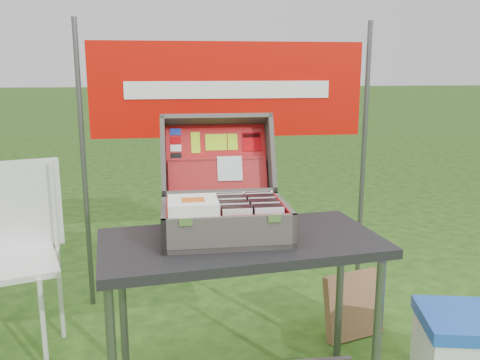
{
  "coord_description": "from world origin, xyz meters",
  "views": [
    {
      "loc": [
        -0.35,
        -1.9,
        1.42
      ],
      "look_at": [
        -0.07,
        0.1,
        0.98
      ],
      "focal_mm": 38.0,
      "sensor_mm": 36.0,
      "label": 1
    }
  ],
  "objects": [
    {
      "name": "cd_right_5",
      "position": [
        0.03,
        0.09,
        0.82
      ],
      "size": [
        0.12,
        0.01,
        0.13
      ],
      "primitive_type": "cube",
      "color": "black",
      "rests_on": "suitcase_liner_floor"
    },
    {
      "name": "suitcase_liner_wall_front",
      "position": [
        -0.13,
        -0.04,
        0.81
      ],
      "size": [
        0.49,
        0.01,
        0.12
      ],
      "primitive_type": "cube",
      "color": "red",
      "rests_on": "suitcase_base_bottom"
    },
    {
      "name": "table",
      "position": [
        -0.07,
        0.1,
        0.36
      ],
      "size": [
        1.22,
        0.72,
        0.73
      ],
      "primitive_type": null,
      "rotation": [
        0.0,
        0.0,
        0.12
      ],
      "color": "#242426",
      "rests_on": "ground"
    },
    {
      "name": "suitcase_lid_rim_near",
      "position": [
        -0.13,
        0.38,
        0.85
      ],
      "size": [
        0.53,
        0.14,
        0.07
      ],
      "primitive_type": "cube",
      "rotation": [
        -1.95,
        0.0,
        0.0
      ],
      "color": "#55514E",
      "rests_on": "suitcase_lid_back"
    },
    {
      "name": "songbook_7",
      "position": [
        -0.26,
        0.06,
        0.91
      ],
      "size": [
        0.2,
        0.2,
        0.0
      ],
      "primitive_type": "cube",
      "color": "white",
      "rests_on": "suitcase_base_wall_front"
    },
    {
      "name": "lid_sticker_cc_d",
      "position": [
        -0.32,
        0.49,
        1.01
      ],
      "size": [
        0.05,
        0.01,
        0.03
      ],
      "primitive_type": "cube",
      "rotation": [
        -1.95,
        0.0,
        0.0
      ],
      "color": "black",
      "rests_on": "suitcase_lid_liner"
    },
    {
      "name": "table_top",
      "position": [
        -0.07,
        0.1,
        0.71
      ],
      "size": [
        1.22,
        0.72,
        0.04
      ],
      "primitive_type": "cube",
      "rotation": [
        0.0,
        0.0,
        0.12
      ],
      "color": "#242426",
      "rests_on": "ground"
    },
    {
      "name": "songbook_5",
      "position": [
        -0.26,
        0.06,
        0.9
      ],
      "size": [
        0.2,
        0.2,
        0.0
      ],
      "primitive_type": "cube",
      "color": "white",
      "rests_on": "suitcase_base_wall_front"
    },
    {
      "name": "suitcase_lid_liner",
      "position": [
        -0.13,
        0.49,
        1.0
      ],
      "size": [
        0.48,
        0.13,
        0.31
      ],
      "primitive_type": "cube",
      "rotation": [
        -1.95,
        0.0,
        0.0
      ],
      "color": "red",
      "rests_on": "suitcase_lid_back"
    },
    {
      "name": "suitcase_base_wall_back",
      "position": [
        -0.13,
        0.3,
        0.8
      ],
      "size": [
        0.53,
        0.02,
        0.14
      ],
      "primitive_type": "cube",
      "color": "#55514E",
      "rests_on": "table_top"
    },
    {
      "name": "cd_right_13",
      "position": [
        0.03,
        0.25,
        0.82
      ],
      "size": [
        0.12,
        0.01,
        0.13
      ],
      "primitive_type": "cube",
      "color": "black",
      "rests_on": "suitcase_liner_floor"
    },
    {
      "name": "suitcase_lid_pocket",
      "position": [
        -0.13,
        0.44,
        0.93
      ],
      "size": [
        0.47,
        0.09,
        0.15
      ],
      "primitive_type": "cube",
      "rotation": [
        -1.95,
        0.0,
        0.0
      ],
      "color": "maroon",
      "rests_on": "suitcase_lid_liner"
    },
    {
      "name": "suitcase_pocket_cd",
      "position": [
        -0.07,
        0.44,
        0.96
      ],
      "size": [
        0.12,
        0.05,
        0.11
      ],
      "primitive_type": "cube",
      "rotation": [
        -1.95,
        0.0,
        0.0
      ],
      "color": "silver",
      "rests_on": "suitcase_lid_pocket"
    },
    {
      "name": "suitcase_base_bottom",
      "position": [
        -0.13,
        0.13,
        0.74
      ],
      "size": [
        0.53,
        0.38,
        0.02
      ],
      "primitive_type": "cube",
      "color": "#55514E",
      "rests_on": "table_top"
    },
    {
      "name": "songbook_2",
      "position": [
        -0.26,
        0.06,
        0.88
      ],
      "size": [
        0.2,
        0.2,
        0.0
      ],
      "primitive_type": "cube",
      "color": "white",
      "rests_on": "suitcase_base_wall_front"
    },
    {
      "name": "suitcase_pocket_edge",
      "position": [
        -0.13,
        0.47,
        1.0
      ],
      "size": [
        0.46,
        0.03,
        0.03
      ],
      "primitive_type": "cube",
      "rotation": [
        -1.95,
        0.0,
        0.0
      ],
      "color": "maroon",
      "rests_on": "suitcase_lid_pocket"
    },
    {
      "name": "suitcase_liner_wall_back",
      "position": [
        -0.13,
        0.29,
        0.81
      ],
      "size": [
        0.49,
        0.01,
        0.12
      ],
      "primitive_type": "cube",
      "color": "red",
      "rests_on": "suitcase_base_bottom"
    },
    {
      "name": "suitcase",
      "position": [
        -0.13,
        0.19,
        0.96
      ],
      "size": [
        0.53,
        0.54,
        0.47
      ],
      "primitive_type": null,
      "color": "#55514E",
      "rests_on": "table"
    },
    {
      "name": "suitcase_lid_rim_right",
      "position": [
        0.13,
        0.45,
        1.02
      ],
      "size": [
        0.02,
        0.27,
        0.4
      ],
      "primitive_type": "cube",
      "rotation": [
        -1.95,
        0.0,
        0.0
      ],
      "color": "#55514E",
      "rests_on": "suitcase_lid_back"
    },
    {
      "name": "lid_sticker_cc_a",
      "position": [
        -0.32,
        0.54,
        1.13
      ],
      "size": [
        0.05,
        0.01,
        0.03
      ],
      "primitive_type": "cube",
      "rotation": [
        -1.95,
        0.0,
        0.0
      ],
      "color": "#1933B2",
      "rests_on": "suitcase_lid_liner"
    },
    {
      "name": "suitcase_lid_rim_far",
      "position": [
        -0.13,
        0.52,
        1.18
      ],
      "size": [
        0.53,
        0.14,
        0.07
      ],
      "primitive_type": "cube",
      "rotation": [
        -1.95,
        0.0,
        0.0
      ],
      "color": "#55514E",
      "rests_on": "suitcase_lid_back"
    },
    {
      "name": "cooler_lid",
      "position": [
        0.92,
        -0.1,
        0.38
      ],
      "size": [
        0.53,
        0.45,
        0.06
      ],
      "primitive_type": "cube",
      "rotation": [
        0.0,
        0.0,
        -0.21
      ],
      "color": "#1A4DB4",
      "rests_on": "cooler_body"
    },
    {
      "name": "suitcase_liner_wall_left",
      "position": [
        -0.37,
        0.13,
        0.81
      ],
      "size": [
        0.01,
        0.34,
        0.12
      ],
      "primitive_type": "cube",
      "color": "red",
      "rests_on": "suitcase_base_bottom"
    },
    {
      "name": "cd_right_2",
      "position": [
        0.03,
        0.03,
        0.82
      ],
      "size": [
        0.12,
        0.01,
        0.13
      ],
      "primitive_type": "cube",
      "color": "black",
      "rests_on": "suitcase_liner_floor"
    },
    {
      "name": "cd_left_13",
      "position": [
        -0.1,
        0.25,
        0.82
      ],
      "size": [
        0.12,
        0.01,
        0.13
      ],
      "primitive_type": "cube",
      "color": "black",
      "rests_on": "suitcase_liner_floor"
    },
    {
      "name": "chair",
      "position": [
        -1.14,
        0.53,
        0.48
      ],
      "size": [
        0.56,
        0.59,
        0.97
      ],
      "primitive_type": null,
      "rotation": [
        0.0,
        0.0,
        0.3
      ],
      "color": "silver",
      "rests_on": "ground"
    },
    {
      "name": "chair_upright_right",
      "position": [
        -0.95,
        0.73,
        0.73
      ],
      "size": [
        0.02,
        0.02,
        0.46
      ],
      "primitive_type": "cylinder",
      "color": "silver",
      "rests_on": "chair_seat"
    },
    {
      "name": "songbook_8",
      "position": [
        -0.26,
        0.06,
        0.91
      ],
      "size": [
        0.2,
        0.2,
        0.0
      ],
      "primitive_type": "cube",
      "color": "white",
      "rests_on": "suitcase_base_wall_front"
    },
    {
      "name": "lid_sticker_band",
      "position": [
        0.05,
        0.52,
        1.07
      ],
      "size": [
        0.09,
        0.04,
        0.09
      ],
      "primitive_type": "cube",
      "rotation": [
        -1.95,
        0.0,
        0.0
      ],
      "color": "#BC0005",
      "rests_on": "suitcase_lid_liner"
    },
    {
      "name": "songbook_3",
      "position": [
        -0.26,
        0.06,
        0.89
      ],
      "size": [
        0.2,
        0.2,
        0.0
      ],
      "primitive_type": "cube",
      "color": "white",
      "rests_on": "suitcase_base_wall_front"
    },
    {
      "name": "chair_leg_br",
      "position": [
        -0.95,
        0.71,
        0.25
      ],
      "size": [
        0.02,
        0.02,
        0.5
      ],
      "primitive_type": "cylinder",
      "color": "silver",
      "rests_on": "ground"
    },
    {
      "name": "cd_right_6",
      "position": [
        0.03,
        0.11,
        0.82
      ],
      "size": [
        0.12,
        0.01,
        0.13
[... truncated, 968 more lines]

